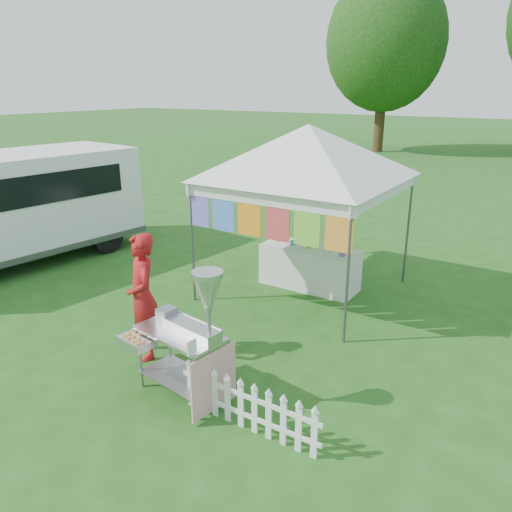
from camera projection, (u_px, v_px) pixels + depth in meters
The scene contains 8 objects.
ground at pixel (177, 379), 6.47m from camera, with size 120.00×120.00×0.00m, color #224E16.
canopy_main at pixel (309, 125), 8.28m from camera, with size 4.24×4.24×3.45m.
tree_left at pixel (386, 41), 26.73m from camera, with size 6.40×6.40×9.53m.
donut_cart at pixel (189, 325), 5.71m from camera, with size 1.32×0.82×1.72m.
vendor at pixel (143, 297), 6.76m from camera, with size 0.65×0.43×1.78m, color #A91419.
cargo_van at pixel (10, 206), 10.41m from camera, with size 2.84×5.71×2.28m.
picket_fence at pixel (248, 407), 5.42m from camera, with size 1.80×0.03×0.56m.
display_table at pixel (309, 267), 9.31m from camera, with size 1.80×0.70×0.78m, color white.
Camera 1 is at (3.90, -4.15, 3.61)m, focal length 35.00 mm.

